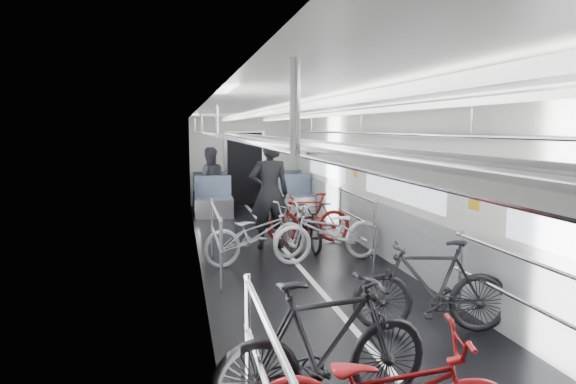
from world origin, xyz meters
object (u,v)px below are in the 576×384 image
object	(u,v)px
person_standing	(269,194)
bike_left_far	(256,234)
person_seated	(210,181)
bike_right_near	(431,286)
bike_right_mid	(329,232)
bike_right_far	(309,218)
bike_aisle	(307,224)
bike_left_mid	(326,347)

from	to	relation	value
person_standing	bike_left_far	bearing A→B (deg)	67.94
person_standing	person_seated	bearing A→B (deg)	-78.66
bike_right_near	bike_right_mid	bearing A→B (deg)	-161.64
bike_right_far	person_standing	xyz separation A→B (m)	(-0.79, -0.28, 0.51)
bike_aisle	person_seated	distance (m)	4.30
bike_right_near	bike_aisle	xyz separation A→B (m)	(-0.34, 4.00, -0.06)
bike_left_far	bike_right_near	distance (m)	3.42
bike_right_mid	bike_right_far	world-z (taller)	bike_right_mid
bike_right_near	bike_aisle	distance (m)	4.01
bike_left_mid	bike_right_near	distance (m)	1.99
bike_aisle	bike_left_far	bearing A→B (deg)	-143.60
bike_left_far	bike_right_mid	bearing A→B (deg)	-115.38
bike_right_near	person_standing	xyz separation A→B (m)	(-0.99, 4.10, 0.49)
bike_right_far	person_seated	distance (m)	4.00
bike_right_mid	person_standing	xyz separation A→B (m)	(-0.76, 1.13, 0.49)
bike_right_mid	bike_aisle	world-z (taller)	bike_right_mid
bike_right_near	bike_right_far	distance (m)	4.38
bike_right_near	person_seated	xyz separation A→B (m)	(-1.82, 8.02, 0.34)
bike_right_mid	bike_right_far	bearing A→B (deg)	171.13
bike_right_near	bike_right_far	bearing A→B (deg)	-163.42
bike_left_far	bike_aisle	xyz separation A→B (m)	(1.04, 0.87, -0.04)
bike_aisle	person_standing	xyz separation A→B (m)	(-0.66, 0.10, 0.55)
bike_right_far	bike_aisle	xyz separation A→B (m)	(-0.13, -0.38, -0.04)
person_seated	bike_right_near	bearing A→B (deg)	101.14
bike_right_mid	bike_aisle	distance (m)	1.04
bike_right_near	bike_right_mid	xyz separation A→B (m)	(-0.23, 2.97, -0.00)
bike_left_mid	person_standing	world-z (taller)	person_standing
person_standing	person_seated	xyz separation A→B (m)	(-0.82, 3.92, -0.15)
bike_left_far	person_standing	bearing A→B (deg)	-38.91
bike_left_mid	bike_right_mid	bearing A→B (deg)	-26.40
bike_right_mid	person_seated	bearing A→B (deg)	-170.38
bike_right_near	bike_aisle	bearing A→B (deg)	-161.30
bike_left_mid	person_seated	distance (m)	9.31
bike_left_far	person_standing	world-z (taller)	person_standing
bike_right_mid	bike_aisle	bearing A→B (deg)	178.02
bike_right_near	bike_right_far	world-z (taller)	bike_right_near
bike_left_far	person_seated	world-z (taller)	person_seated
bike_right_near	person_seated	bearing A→B (deg)	-153.35
bike_right_mid	person_seated	distance (m)	5.30
bike_left_far	person_seated	distance (m)	4.92
bike_left_far	bike_right_mid	size ratio (longest dim) A/B	0.96
person_standing	person_seated	world-z (taller)	person_standing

